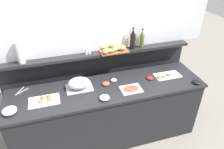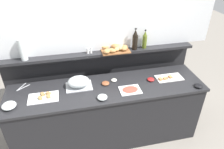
% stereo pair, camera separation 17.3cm
% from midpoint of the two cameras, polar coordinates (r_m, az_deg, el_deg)
% --- Properties ---
extents(ground_plane, '(12.00, 12.00, 0.00)m').
position_cam_midpoint_polar(ground_plane, '(3.79, -1.65, -9.67)').
color(ground_plane, gray).
extents(buffet_counter, '(2.61, 0.67, 0.93)m').
position_cam_midpoint_polar(buffet_counter, '(3.04, 0.42, -10.60)').
color(buffet_counter, black).
rests_on(buffet_counter, ground_plane).
extents(back_ledge_unit, '(2.77, 0.22, 1.23)m').
position_cam_midpoint_polar(back_ledge_unit, '(3.32, -1.53, -2.37)').
color(back_ledge_unit, black).
rests_on(back_ledge_unit, ground_plane).
extents(upper_wall_panel, '(3.37, 0.08, 1.37)m').
position_cam_midpoint_polar(upper_wall_panel, '(2.82, -2.02, 19.58)').
color(upper_wall_panel, silver).
rests_on(upper_wall_panel, back_ledge_unit).
extents(sandwich_platter_rear, '(0.37, 0.19, 0.04)m').
position_cam_midpoint_polar(sandwich_platter_rear, '(3.05, 16.76, -0.90)').
color(sandwich_platter_rear, white).
rests_on(sandwich_platter_rear, buffet_counter).
extents(sandwich_platter_front, '(0.36, 0.22, 0.04)m').
position_cam_midpoint_polar(sandwich_platter_front, '(2.68, -16.42, -6.01)').
color(sandwich_platter_front, white).
rests_on(sandwich_platter_front, buffet_counter).
extents(cold_cuts_platter, '(0.27, 0.21, 0.02)m').
position_cam_midpoint_polar(cold_cuts_platter, '(2.71, 6.82, -4.21)').
color(cold_cuts_platter, white).
rests_on(cold_cuts_platter, buffet_counter).
extents(serving_cloche, '(0.34, 0.24, 0.17)m').
position_cam_midpoint_polar(serving_cloche, '(2.74, -7.35, -2.14)').
color(serving_cloche, '#B7BABF').
rests_on(serving_cloche, buffet_counter).
extents(glass_bowl_large, '(0.16, 0.16, 0.06)m').
position_cam_midpoint_polar(glass_bowl_large, '(2.65, -24.67, -7.84)').
color(glass_bowl_large, silver).
rests_on(glass_bowl_large, buffet_counter).
extents(glass_bowl_medium, '(0.12, 0.12, 0.05)m').
position_cam_midpoint_polar(glass_bowl_medium, '(2.55, -0.70, -6.32)').
color(glass_bowl_medium, silver).
rests_on(glass_bowl_medium, buffet_counter).
extents(condiment_bowl_teal, '(0.08, 0.08, 0.03)m').
position_cam_midpoint_polar(condiment_bowl_teal, '(2.87, 2.29, -1.58)').
color(condiment_bowl_teal, silver).
rests_on(condiment_bowl_teal, buffet_counter).
extents(condiment_bowl_dark, '(0.10, 0.10, 0.03)m').
position_cam_midpoint_polar(condiment_bowl_dark, '(2.94, 12.24, -1.36)').
color(condiment_bowl_dark, red).
rests_on(condiment_bowl_dark, buffet_counter).
extents(condiment_bowl_cream, '(0.10, 0.10, 0.04)m').
position_cam_midpoint_polar(condiment_bowl_cream, '(2.79, -0.02, -2.44)').
color(condiment_bowl_cream, brown).
rests_on(condiment_bowl_cream, buffet_counter).
extents(condiment_bowl_red, '(0.11, 0.11, 0.04)m').
position_cam_midpoint_polar(condiment_bowl_red, '(3.01, 24.09, -2.84)').
color(condiment_bowl_red, black).
rests_on(condiment_bowl_red, buffet_counter).
extents(serving_tongs, '(0.16, 0.16, 0.01)m').
position_cam_midpoint_polar(serving_tongs, '(2.95, -21.85, -3.34)').
color(serving_tongs, '#B7BABF').
rests_on(serving_tongs, buffet_counter).
extents(wine_bottle_dark, '(0.08, 0.08, 0.32)m').
position_cam_midpoint_polar(wine_bottle_dark, '(3.01, 7.99, 9.29)').
color(wine_bottle_dark, black).
rests_on(wine_bottle_dark, back_ledge_unit).
extents(olive_oil_bottle, '(0.06, 0.06, 0.28)m').
position_cam_midpoint_polar(olive_oil_bottle, '(3.09, 10.55, 9.27)').
color(olive_oil_bottle, '#56661E').
rests_on(olive_oil_bottle, back_ledge_unit).
extents(salt_shaker, '(0.03, 0.03, 0.09)m').
position_cam_midpoint_polar(salt_shaker, '(2.91, -4.94, 6.50)').
color(salt_shaker, white).
rests_on(salt_shaker, back_ledge_unit).
extents(pepper_shaker, '(0.03, 0.03, 0.09)m').
position_cam_midpoint_polar(pepper_shaker, '(2.92, -4.08, 6.59)').
color(pepper_shaker, white).
rests_on(pepper_shaker, back_ledge_unit).
extents(bread_basket, '(0.43, 0.31, 0.08)m').
position_cam_midpoint_polar(bread_basket, '(2.99, 2.64, 7.20)').
color(bread_basket, brown).
rests_on(bread_basket, back_ledge_unit).
extents(water_carafe, '(0.09, 0.09, 0.29)m').
position_cam_midpoint_polar(water_carafe, '(2.90, -21.74, 6.31)').
color(water_carafe, silver).
rests_on(water_carafe, back_ledge_unit).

